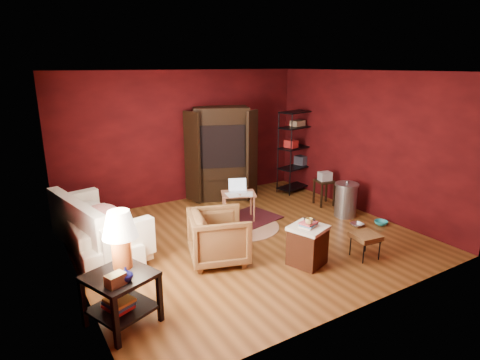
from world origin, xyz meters
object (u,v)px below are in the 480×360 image
object	(u,v)px
sofa	(97,227)
tv_armoire	(221,152)
side_table	(120,258)
hamper	(307,244)
wire_shelving	(297,148)
armchair	(219,235)
laptop_desk	(238,196)

from	to	relation	value
sofa	tv_armoire	xyz separation A→B (m)	(3.00, 1.32, 0.64)
side_table	hamper	world-z (taller)	side_table
sofa	wire_shelving	size ratio (longest dim) A/B	1.14
hamper	wire_shelving	size ratio (longest dim) A/B	0.37
armchair	wire_shelving	world-z (taller)	wire_shelving
armchair	laptop_desk	size ratio (longest dim) A/B	1.10
sofa	laptop_desk	xyz separation A→B (m)	(2.64, -0.00, 0.07)
side_table	tv_armoire	distance (m)	4.59
wire_shelving	tv_armoire	bearing A→B (deg)	154.48
wire_shelving	hamper	bearing A→B (deg)	-138.86
side_table	wire_shelving	bearing A→B (deg)	30.54
wire_shelving	laptop_desk	bearing A→B (deg)	-169.54
armchair	hamper	distance (m)	1.34
laptop_desk	armchair	bearing A→B (deg)	-107.30
armchair	side_table	world-z (taller)	side_table
laptop_desk	sofa	bearing A→B (deg)	-156.10
sofa	tv_armoire	size ratio (longest dim) A/B	1.06
laptop_desk	tv_armoire	bearing A→B (deg)	98.60
side_table	tv_armoire	xyz separation A→B (m)	(3.15, 3.33, 0.26)
armchair	wire_shelving	bearing A→B (deg)	-38.28
side_table	laptop_desk	xyz separation A→B (m)	(2.79, 2.01, -0.31)
hamper	wire_shelving	distance (m)	3.78
armchair	tv_armoire	bearing A→B (deg)	-11.85
sofa	tv_armoire	world-z (taller)	tv_armoire
armchair	wire_shelving	xyz separation A→B (m)	(3.29, 2.20, 0.61)
wire_shelving	side_table	bearing A→B (deg)	-161.86
armchair	side_table	xyz separation A→B (m)	(-1.65, -0.71, 0.37)
hamper	side_table	bearing A→B (deg)	178.48
tv_armoire	wire_shelving	size ratio (longest dim) A/B	1.08
wire_shelving	armchair	bearing A→B (deg)	-158.56
armchair	laptop_desk	xyz separation A→B (m)	(1.13, 1.30, 0.06)
sofa	hamper	xyz separation A→B (m)	(2.58, -2.08, -0.11)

